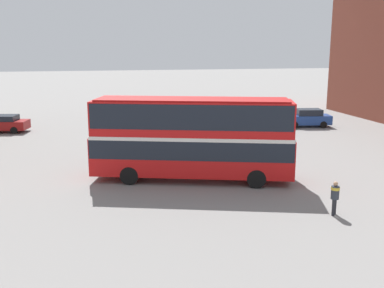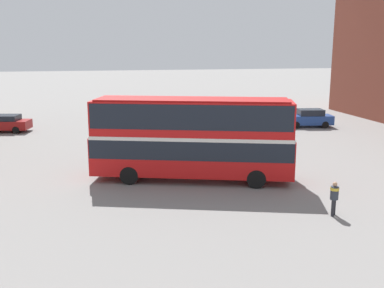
# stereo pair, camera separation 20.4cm
# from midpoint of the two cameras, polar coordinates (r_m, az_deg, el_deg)

# --- Properties ---
(ground_plane) EXTENTS (240.00, 240.00, 0.00)m
(ground_plane) POSITION_cam_midpoint_polar(r_m,az_deg,el_deg) (26.14, 1.58, -4.04)
(ground_plane) COLOR gray
(double_decker_bus) EXTENTS (11.29, 5.83, 4.59)m
(double_decker_bus) POSITION_cam_midpoint_polar(r_m,az_deg,el_deg) (24.71, 0.24, 1.28)
(double_decker_bus) COLOR red
(double_decker_bus) RESTS_ON ground_plane
(pedestrian_foreground) EXTENTS (0.54, 0.54, 1.55)m
(pedestrian_foreground) POSITION_cam_midpoint_polar(r_m,az_deg,el_deg) (20.87, 17.89, -6.18)
(pedestrian_foreground) COLOR #232328
(pedestrian_foreground) RESTS_ON ground_plane
(parked_car_kerb_near) EXTENTS (4.72, 2.75, 1.49)m
(parked_car_kerb_near) POSITION_cam_midpoint_polar(r_m,az_deg,el_deg) (42.66, -22.63, 2.45)
(parked_car_kerb_near) COLOR maroon
(parked_car_kerb_near) RESTS_ON ground_plane
(parked_car_kerb_far) EXTENTS (4.57, 2.46, 1.66)m
(parked_car_kerb_far) POSITION_cam_midpoint_polar(r_m,az_deg,el_deg) (43.25, 14.75, 3.21)
(parked_car_kerb_far) COLOR navy
(parked_car_kerb_far) RESTS_ON ground_plane
(parked_car_side_street) EXTENTS (4.62, 2.69, 1.57)m
(parked_car_side_street) POSITION_cam_midpoint_polar(r_m,az_deg,el_deg) (42.66, 5.52, 3.38)
(parked_car_side_street) COLOR slate
(parked_car_side_street) RESTS_ON ground_plane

